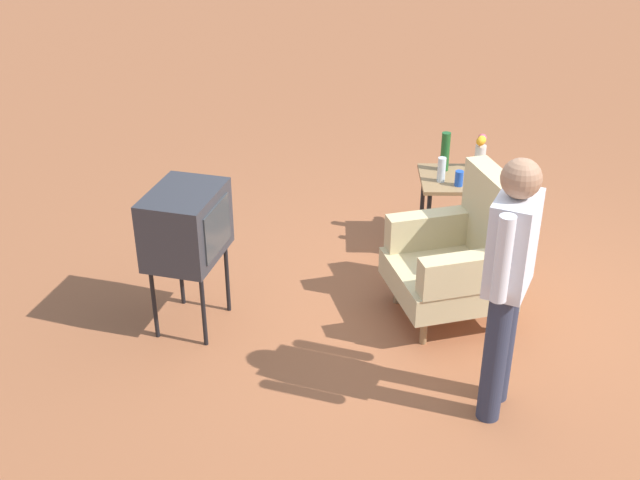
{
  "coord_description": "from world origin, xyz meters",
  "views": [
    {
      "loc": [
        4.8,
        -0.84,
        3.26
      ],
      "look_at": [
        0.03,
        -0.93,
        0.65
      ],
      "focal_mm": 45.03,
      "sensor_mm": 36.0,
      "label": 1
    }
  ],
  "objects": [
    {
      "name": "tv_on_stand",
      "position": [
        0.09,
        -1.82,
        0.78
      ],
      "size": [
        0.69,
        0.57,
        1.03
      ],
      "color": "black",
      "rests_on": "ground"
    },
    {
      "name": "ground_plane",
      "position": [
        0.0,
        0.0,
        0.0
      ],
      "size": [
        60.0,
        60.0,
        0.0
      ],
      "primitive_type": "plane",
      "color": "#A05B38"
    },
    {
      "name": "bottle_short_clear",
      "position": [
        -0.98,
        -0.0,
        0.74
      ],
      "size": [
        0.06,
        0.06,
        0.2
      ],
      "primitive_type": "cylinder",
      "color": "silver",
      "rests_on": "side_table"
    },
    {
      "name": "soda_can_blue",
      "position": [
        -0.9,
        0.13,
        0.7
      ],
      "size": [
        0.07,
        0.07,
        0.12
      ],
      "primitive_type": "cylinder",
      "color": "blue",
      "rests_on": "side_table"
    },
    {
      "name": "bottle_wine_green",
      "position": [
        -1.21,
        0.05,
        0.8
      ],
      "size": [
        0.07,
        0.07,
        0.32
      ],
      "primitive_type": "cylinder",
      "color": "#1E5623",
      "rests_on": "side_table"
    },
    {
      "name": "person_standing",
      "position": [
        0.95,
        0.14,
        0.94
      ],
      "size": [
        0.53,
        0.35,
        1.64
      ],
      "color": "#2D3347",
      "rests_on": "ground"
    },
    {
      "name": "armchair",
      "position": [
        -0.06,
        0.06,
        0.5
      ],
      "size": [
        0.94,
        0.96,
        1.06
      ],
      "color": "#937047",
      "rests_on": "ground"
    },
    {
      "name": "flower_vase",
      "position": [
        -1.29,
        0.35,
        0.78
      ],
      "size": [
        0.14,
        0.1,
        0.27
      ],
      "color": "silver",
      "rests_on": "side_table"
    },
    {
      "name": "side_table",
      "position": [
        -1.06,
        0.13,
        0.54
      ],
      "size": [
        0.56,
        0.56,
        0.64
      ],
      "color": "black",
      "rests_on": "ground"
    }
  ]
}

